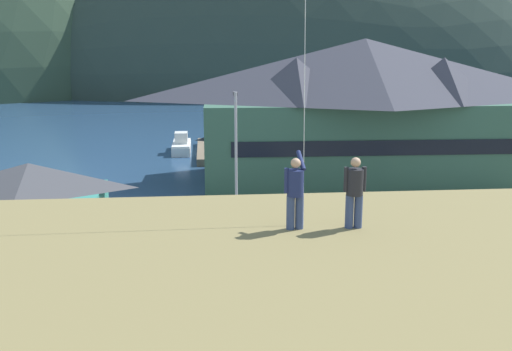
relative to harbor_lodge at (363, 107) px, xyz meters
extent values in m
plane|color=#66604C|center=(-10.48, -21.89, -5.99)|extent=(600.00, 600.00, 0.00)
cube|color=slate|center=(-10.48, -16.89, -5.94)|extent=(40.00, 20.00, 0.10)
cube|color=navy|center=(-10.48, 38.11, -5.98)|extent=(360.00, 84.00, 0.03)
ellipsoid|color=#2D3D33|center=(10.12, 93.69, -5.99)|extent=(134.09, 60.90, 79.42)
cube|color=#38604C|center=(0.00, 0.12, -2.73)|extent=(25.22, 11.05, 6.52)
cube|color=black|center=(-0.11, -5.18, -2.41)|extent=(21.25, 0.53, 1.10)
pyramid|color=#3D3D47|center=(0.00, 0.12, 2.89)|extent=(26.74, 12.13, 4.74)
pyramid|color=#3D3D47|center=(-5.66, -1.60, 2.20)|extent=(5.91, 5.91, 3.32)
pyramid|color=#3D3D47|center=(5.59, -1.84, 2.20)|extent=(5.91, 5.91, 3.32)
cube|color=#338475|center=(-21.65, -14.62, -4.31)|extent=(7.41, 4.29, 3.36)
pyramid|color=#47474C|center=(-21.65, -14.62, -1.91)|extent=(8.00, 4.71, 1.45)
cube|color=black|center=(-21.61, -16.72, -4.82)|extent=(1.10, 0.08, 2.35)
cube|color=#756B5B|center=(-9.29, 1.51, -4.36)|extent=(5.55, 3.93, 3.27)
pyramid|color=#47474C|center=(-9.29, 1.51, -2.08)|extent=(6.00, 4.32, 1.28)
cube|color=black|center=(-9.19, -0.35, -4.85)|extent=(1.10, 0.12, 2.29)
cube|color=#70604C|center=(-11.74, 12.51, -5.64)|extent=(3.20, 12.25, 0.70)
cube|color=silver|center=(-14.95, 13.81, -5.54)|extent=(1.82, 5.65, 0.90)
cube|color=white|center=(-14.95, 13.81, -5.01)|extent=(1.76, 5.48, 0.16)
cube|color=silver|center=(-14.95, 13.39, -4.38)|extent=(1.27, 1.70, 1.10)
cube|color=#9EA3A8|center=(2.66, -15.82, -5.17)|extent=(4.21, 1.83, 0.80)
cube|color=gray|center=(2.81, -15.83, -4.42)|extent=(2.11, 1.62, 0.70)
cube|color=black|center=(2.81, -15.83, -4.46)|extent=(2.15, 1.65, 0.32)
cylinder|color=black|center=(1.30, -14.90, -5.57)|extent=(0.64, 0.22, 0.64)
cylinder|color=black|center=(1.29, -16.73, -5.57)|extent=(0.64, 0.22, 0.64)
cylinder|color=black|center=(4.03, -14.92, -5.57)|extent=(0.64, 0.22, 0.64)
cube|color=navy|center=(-8.84, -15.94, -5.17)|extent=(4.20, 1.80, 0.80)
cube|color=navy|center=(-8.69, -15.94, -4.42)|extent=(2.10, 1.60, 0.70)
cube|color=black|center=(-8.69, -15.94, -4.46)|extent=(2.14, 1.63, 0.32)
cylinder|color=black|center=(-10.21, -15.02, -5.57)|extent=(0.64, 0.22, 0.64)
cylinder|color=black|center=(-10.21, -16.86, -5.57)|extent=(0.64, 0.22, 0.64)
cylinder|color=black|center=(-7.48, -15.02, -5.57)|extent=(0.64, 0.22, 0.64)
cylinder|color=black|center=(-7.48, -16.86, -5.57)|extent=(0.64, 0.22, 0.64)
cube|color=silver|center=(-16.69, -20.20, -5.17)|extent=(4.23, 1.86, 0.80)
cube|color=beige|center=(-16.54, -20.20, -4.42)|extent=(2.12, 1.63, 0.70)
cube|color=black|center=(-16.54, -20.20, -4.46)|extent=(2.17, 1.66, 0.32)
cylinder|color=black|center=(-18.04, -19.26, -5.57)|extent=(0.64, 0.23, 0.64)
cylinder|color=black|center=(-18.06, -21.10, -5.57)|extent=(0.64, 0.23, 0.64)
cylinder|color=black|center=(-15.31, -19.30, -5.57)|extent=(0.64, 0.23, 0.64)
cylinder|color=black|center=(-15.33, -21.14, -5.57)|extent=(0.64, 0.23, 0.64)
cylinder|color=#ADADB2|center=(-10.74, -11.39, -1.89)|extent=(0.16, 0.16, 8.00)
cube|color=#4C4C51|center=(-10.74, -11.04, 2.00)|extent=(0.24, 0.70, 0.20)
cylinder|color=#384770|center=(-10.52, -31.39, 0.81)|extent=(0.20, 0.20, 0.82)
cylinder|color=#384770|center=(-10.30, -31.36, 0.81)|extent=(0.20, 0.20, 0.82)
cylinder|color=navy|center=(-10.41, -31.37, 1.54)|extent=(0.40, 0.40, 0.64)
sphere|color=tan|center=(-10.41, -31.37, 2.02)|extent=(0.24, 0.24, 0.24)
cylinder|color=navy|center=(-10.25, -31.17, 2.04)|extent=(0.18, 0.56, 0.43)
cylinder|color=navy|center=(-10.62, -31.40, 1.61)|extent=(0.11, 0.11, 0.60)
cylinder|color=#384770|center=(-9.08, -31.42, 0.81)|extent=(0.20, 0.20, 0.82)
cylinder|color=#384770|center=(-8.86, -31.41, 0.81)|extent=(0.20, 0.20, 0.82)
cylinder|color=#232328|center=(-8.97, -31.41, 1.54)|extent=(0.40, 0.40, 0.64)
sphere|color=tan|center=(-8.97, -31.41, 2.02)|extent=(0.24, 0.24, 0.24)
cylinder|color=#232328|center=(-9.19, -31.42, 1.61)|extent=(0.11, 0.11, 0.60)
cylinder|color=#232328|center=(-8.75, -31.41, 1.61)|extent=(0.11, 0.11, 0.60)
camera|label=1|loc=(-12.52, -44.46, 4.73)|focal=40.24mm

